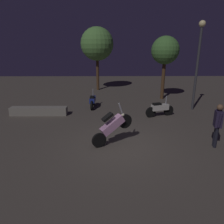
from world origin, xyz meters
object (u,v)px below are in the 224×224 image
at_px(motorcycle_pink_foreground, 112,126).
at_px(streetlamp_near, 198,55).
at_px(motorcycle_blue_parked_left, 93,101).
at_px(motorcycle_white_parked_right, 160,109).
at_px(person_rider_beside, 218,122).

height_order(motorcycle_pink_foreground, streetlamp_near, streetlamp_near).
height_order(motorcycle_blue_parked_left, motorcycle_white_parked_right, same).
bearing_deg(motorcycle_pink_foreground, motorcycle_blue_parked_left, 76.82).
height_order(motorcycle_pink_foreground, person_rider_beside, person_rider_beside).
relative_size(motorcycle_blue_parked_left, motorcycle_white_parked_right, 1.03).
distance_m(motorcycle_white_parked_right, streetlamp_near, 3.78).
relative_size(person_rider_beside, streetlamp_near, 0.33).
height_order(motorcycle_pink_foreground, motorcycle_white_parked_right, motorcycle_pink_foreground).
bearing_deg(motorcycle_pink_foreground, motorcycle_white_parked_right, 26.65).
relative_size(motorcycle_blue_parked_left, person_rider_beside, 1.00).
bearing_deg(streetlamp_near, motorcycle_pink_foreground, -136.33).
height_order(person_rider_beside, streetlamp_near, streetlamp_near).
distance_m(motorcycle_white_parked_right, person_rider_beside, 3.88).
xyz_separation_m(motorcycle_pink_foreground, motorcycle_blue_parked_left, (-1.15, 5.17, -0.31)).
xyz_separation_m(motorcycle_white_parked_right, person_rider_beside, (1.25, -3.63, 0.55)).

